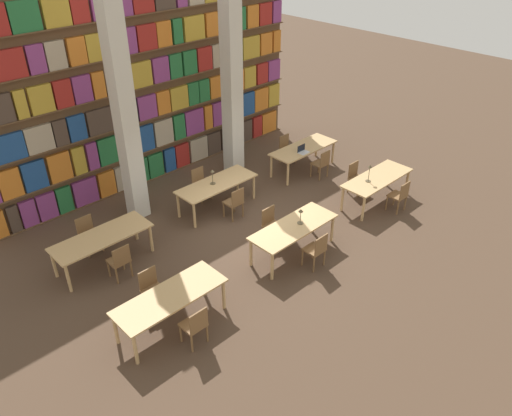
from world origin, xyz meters
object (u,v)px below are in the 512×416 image
object	(u,v)px
pillar_left	(123,105)
chair_1	(152,288)
chair_4	(400,195)
chair_3	(271,224)
chair_6	(120,260)
chair_7	(88,233)
reading_table_0	(170,299)
chair_0	(195,325)
reading_table_5	(303,150)
reading_table_2	(377,180)
desk_lamp_1	(369,170)
laptop	(303,151)
desk_lamp_0	(301,214)
chair_5	(356,177)
chair_10	(322,163)
chair_8	(235,202)
desk_lamp_2	(212,174)
reading_table_4	(217,186)
chair_9	(201,183)
reading_table_3	(102,239)
reading_table_1	(294,229)
chair_2	(316,249)
chair_11	(287,148)

from	to	relation	value
pillar_left	chair_1	bearing A→B (deg)	-117.77
chair_4	chair_3	bearing A→B (deg)	157.72
chair_6	chair_7	world-z (taller)	same
reading_table_0	chair_0	world-z (taller)	chair_0
chair_3	reading_table_5	distance (m)	3.83
reading_table_2	desk_lamp_1	bearing A→B (deg)	173.25
laptop	reading_table_0	bearing A→B (deg)	-159.83
desk_lamp_0	laptop	size ratio (longest dim) A/B	1.21
chair_5	chair_10	xyz separation A→B (m)	(-0.04, 1.21, 0.00)
chair_3	chair_0	bearing A→B (deg)	21.96
chair_3	chair_1	bearing A→B (deg)	-0.77
reading_table_0	chair_8	distance (m)	3.98
desk_lamp_2	reading_table_4	bearing A→B (deg)	-16.00
chair_9	desk_lamp_2	xyz separation A→B (m)	(-0.11, -0.67, 0.56)
pillar_left	chair_5	bearing A→B (deg)	-32.57
reading_table_3	chair_9	world-z (taller)	chair_9
chair_5	chair_9	distance (m)	4.32
reading_table_0	reading_table_1	size ratio (longest dim) A/B	1.00
chair_4	reading_table_4	size ratio (longest dim) A/B	0.40
chair_1	chair_8	bearing A→B (deg)	-158.85
reading_table_1	chair_3	bearing A→B (deg)	90.41
reading_table_4	reading_table_5	xyz separation A→B (m)	(3.27, -0.13, 0.00)
chair_2	chair_3	distance (m)	1.40
chair_3	reading_table_5	bearing A→B (deg)	-149.81
desk_lamp_1	desk_lamp_2	world-z (taller)	desk_lamp_1
chair_7	reading_table_5	distance (m)	6.70
reading_table_3	chair_11	world-z (taller)	chair_11
chair_11	desk_lamp_2	bearing A→B (deg)	8.98
desk_lamp_1	desk_lamp_2	bearing A→B (deg)	138.00
chair_1	chair_7	world-z (taller)	same
desk_lamp_0	chair_9	world-z (taller)	desk_lamp_0
reading_table_1	desk_lamp_1	size ratio (longest dim) A/B	4.57
chair_11	chair_6	bearing A→B (deg)	11.39
pillar_left	chair_4	world-z (taller)	pillar_left
chair_3	chair_8	size ratio (longest dim) A/B	1.00
chair_2	chair_8	world-z (taller)	same
chair_6	chair_10	distance (m)	6.68
chair_0	chair_1	size ratio (longest dim) A/B	1.00
desk_lamp_2	laptop	size ratio (longest dim) A/B	1.32
reading_table_1	reading_table_2	size ratio (longest dim) A/B	1.00
chair_0	chair_11	distance (m)	7.78
reading_table_4	chair_8	xyz separation A→B (m)	(0.01, -0.70, -0.20)
chair_5	reading_table_4	world-z (taller)	chair_5
reading_table_3	chair_1	bearing A→B (deg)	-90.07
chair_0	chair_11	size ratio (longest dim) A/B	1.00
chair_3	reading_table_2	distance (m)	3.40
desk_lamp_1	chair_6	size ratio (longest dim) A/B	0.55
chair_8	desk_lamp_1	bearing A→B (deg)	-34.37
chair_1	pillar_left	bearing A→B (deg)	-117.77
reading_table_0	desk_lamp_2	world-z (taller)	desk_lamp_2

